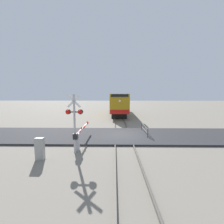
{
  "coord_description": "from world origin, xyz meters",
  "views": [
    {
      "loc": [
        -0.76,
        -14.58,
        4.09
      ],
      "look_at": [
        -1.05,
        2.27,
        2.11
      ],
      "focal_mm": 24.64,
      "sensor_mm": 36.0,
      "label": 1
    }
  ],
  "objects": [
    {
      "name": "ground_plane",
      "position": [
        0.0,
        0.0,
        0.0
      ],
      "size": [
        160.0,
        160.0,
        0.0
      ],
      "primitive_type": "plane",
      "color": "gray"
    },
    {
      "name": "crossing_gate",
      "position": [
        -3.5,
        -3.23,
        0.85
      ],
      "size": [
        0.36,
        5.41,
        1.38
      ],
      "color": "silver",
      "rests_on": "ground_plane"
    },
    {
      "name": "utility_cabinet",
      "position": [
        -5.42,
        -5.44,
        0.7
      ],
      "size": [
        0.52,
        0.3,
        1.4
      ],
      "primitive_type": "cube",
      "color": "#999993",
      "rests_on": "ground_plane"
    },
    {
      "name": "road_surface",
      "position": [
        0.0,
        0.0,
        0.08
      ],
      "size": [
        36.0,
        5.86,
        0.16
      ],
      "primitive_type": "cube",
      "color": "#2D2D30",
      "rests_on": "ground_plane"
    },
    {
      "name": "guard_railing",
      "position": [
        2.25,
        0.64,
        0.63
      ],
      "size": [
        0.08,
        3.19,
        0.95
      ],
      "color": "#4C4742",
      "rests_on": "ground_plane"
    },
    {
      "name": "crossing_signal",
      "position": [
        -3.51,
        -4.28,
        2.56
      ],
      "size": [
        1.18,
        0.33,
        4.11
      ],
      "color": "#ADADB2",
      "rests_on": "ground_plane"
    },
    {
      "name": "rail_track_right",
      "position": [
        0.72,
        0.0,
        0.07
      ],
      "size": [
        0.08,
        80.0,
        0.15
      ],
      "primitive_type": "cube",
      "color": "#59544C",
      "rests_on": "ground_plane"
    },
    {
      "name": "locomotive",
      "position": [
        0.0,
        16.52,
        2.17
      ],
      "size": [
        3.06,
        16.66,
        4.12
      ],
      "color": "black",
      "rests_on": "ground_plane"
    },
    {
      "name": "rail_track_left",
      "position": [
        -0.72,
        0.0,
        0.07
      ],
      "size": [
        0.08,
        80.0,
        0.15
      ],
      "primitive_type": "cube",
      "color": "#59544C",
      "rests_on": "ground_plane"
    }
  ]
}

